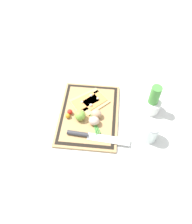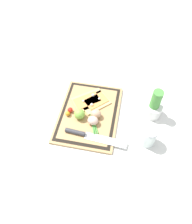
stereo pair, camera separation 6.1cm
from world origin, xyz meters
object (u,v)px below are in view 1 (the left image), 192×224
(cherry_tomato_yellow, at_px, (68,116))
(herb_pot, at_px, (152,103))
(pizza_slice_near, at_px, (87,101))
(egg_brown, at_px, (96,114))
(egg_pink, at_px, (94,121))
(knife, at_px, (88,135))
(sauce_jar, at_px, (150,132))
(pizza_slice_far, at_px, (94,102))
(lime, at_px, (80,115))
(cherry_tomato_red, at_px, (70,112))

(cherry_tomato_yellow, distance_m, herb_pot, 0.44)
(pizza_slice_near, xyz_separation_m, egg_brown, (0.09, 0.06, 0.02))
(egg_pink, relative_size, herb_pot, 0.31)
(knife, bearing_deg, egg_brown, 166.85)
(sauce_jar, bearing_deg, cherry_tomato_yellow, -99.37)
(sauce_jar, bearing_deg, egg_brown, -108.17)
(pizza_slice_near, relative_size, sauce_jar, 1.88)
(pizza_slice_far, height_order, lime, lime)
(cherry_tomato_yellow, bearing_deg, egg_pink, 80.13)
(egg_pink, xyz_separation_m, herb_pot, (-0.13, 0.29, 0.02))
(herb_pot, relative_size, sauce_jar, 1.62)
(pizza_slice_near, relative_size, herb_pot, 1.16)
(pizza_slice_far, relative_size, lime, 3.31)
(pizza_slice_far, xyz_separation_m, knife, (0.21, -0.01, 0.00))
(herb_pot, height_order, sauce_jar, herb_pot)
(pizza_slice_far, xyz_separation_m, egg_pink, (0.13, 0.02, 0.02))
(knife, xyz_separation_m, egg_brown, (-0.12, 0.03, 0.02))
(pizza_slice_near, relative_size, lime, 3.66)
(pizza_slice_far, relative_size, sauce_jar, 1.69)
(herb_pot, bearing_deg, sauce_jar, -5.28)
(egg_pink, relative_size, lime, 0.98)
(pizza_slice_near, xyz_separation_m, cherry_tomato_yellow, (0.11, -0.09, 0.01))
(knife, bearing_deg, pizza_slice_far, 178.37)
(lime, distance_m, cherry_tomato_yellow, 0.07)
(egg_brown, xyz_separation_m, egg_pink, (0.04, -0.01, 0.00))
(egg_brown, height_order, sauce_jar, sauce_jar)
(pizza_slice_far, bearing_deg, sauce_jar, 58.77)
(knife, height_order, sauce_jar, sauce_jar)
(pizza_slice_far, distance_m, cherry_tomato_red, 0.14)
(pizza_slice_near, xyz_separation_m, lime, (0.12, -0.02, 0.02))
(knife, bearing_deg, egg_pink, 164.15)
(pizza_slice_far, distance_m, egg_brown, 0.09)
(cherry_tomato_red, relative_size, herb_pot, 0.16)
(lime, height_order, cherry_tomato_red, lime)
(cherry_tomato_red, bearing_deg, sauce_jar, 77.13)
(cherry_tomato_yellow, bearing_deg, cherry_tomato_red, 164.76)
(knife, bearing_deg, cherry_tomato_red, -139.11)
(knife, xyz_separation_m, lime, (-0.10, -0.05, 0.02))
(knife, bearing_deg, lime, -152.79)
(pizza_slice_far, height_order, cherry_tomato_yellow, cherry_tomato_yellow)
(pizza_slice_near, distance_m, pizza_slice_far, 0.04)
(lime, xyz_separation_m, cherry_tomato_yellow, (-0.00, -0.06, -0.02))
(pizza_slice_near, height_order, cherry_tomato_red, cherry_tomato_red)
(lime, bearing_deg, knife, 27.21)
(cherry_tomato_red, bearing_deg, pizza_slice_far, 125.99)
(pizza_slice_far, relative_size, herb_pot, 1.05)
(egg_pink, xyz_separation_m, lime, (-0.02, -0.07, 0.00))
(egg_pink, xyz_separation_m, sauce_jar, (0.04, 0.28, 0.01))
(egg_brown, bearing_deg, pizza_slice_far, -165.76)
(egg_pink, bearing_deg, herb_pot, 113.70)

